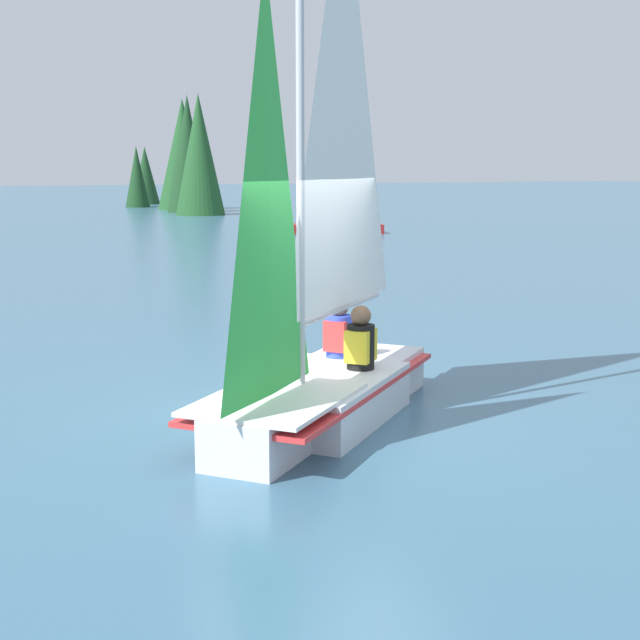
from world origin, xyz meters
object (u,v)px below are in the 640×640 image
at_px(sailor_helm, 361,355).
at_px(motorboat_distant, 324,224).
at_px(sailboat_main, 322,330).
at_px(sailor_crew, 339,344).

xyz_separation_m(sailor_helm, motorboat_distant, (24.07, -11.80, -0.25)).
relative_size(sailboat_main, sailor_helm, 5.05).
xyz_separation_m(sailboat_main, sailor_crew, (0.77, -0.61, -0.34)).
relative_size(sailor_crew, motorboat_distant, 0.23).
height_order(sailor_crew, motorboat_distant, sailor_crew).
distance_m(sailboat_main, sailor_crew, 1.04).
bearing_deg(motorboat_distant, sailboat_main, -96.03).
height_order(sailor_helm, motorboat_distant, sailor_helm).
bearing_deg(sailor_helm, sailboat_main, -28.05).
bearing_deg(motorboat_distant, sailor_helm, -95.13).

